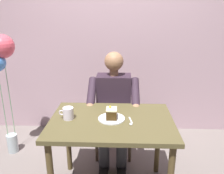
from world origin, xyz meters
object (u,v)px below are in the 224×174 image
Objects in this scene: dining_table at (112,130)px; dessert_spoon at (131,122)px; chair at (114,111)px; cake_slice at (112,113)px; seated_person at (114,107)px; balloon_display at (2,64)px; coffee_cup at (68,113)px.

dessert_spoon reaches higher than dining_table.
cake_slice is (-0.00, 0.69, 0.30)m from chair.
dessert_spoon is at bearing 105.18° from seated_person.
dining_table is at bearing 90.00° from seated_person.
cake_slice is 1.34m from balloon_display.
seated_person reaches higher than cake_slice.
cake_slice is at bearing -179.12° from coffee_cup.
dessert_spoon is (-0.16, 0.75, 0.25)m from chair.
cake_slice is 0.08× the size of balloon_display.
chair is 0.22m from seated_person.
seated_person is 1.25m from balloon_display.
balloon_display is (1.17, -0.07, 0.44)m from seated_person.
coffee_cup is (0.36, 0.53, 0.16)m from seated_person.
dining_table is at bearing -17.91° from dessert_spoon.
chair is at bearing -89.98° from cake_slice.
dining_table is 1.38m from balloon_display.
cake_slice is at bearing -92.39° from dining_table.
cake_slice is 0.75× the size of dessert_spoon.
dining_table is 0.15m from cake_slice.
coffee_cup is 0.09× the size of balloon_display.
balloon_display is (0.81, -0.59, 0.27)m from coffee_cup.
seated_person reaches higher than coffee_cup.
balloon_display reaches higher than seated_person.
chair reaches higher than dessert_spoon.
coffee_cup is at bearing 143.92° from balloon_display.
chair is 0.76m from cake_slice.
seated_person reaches higher than dining_table.
dining_table is at bearing 87.61° from cake_slice.
balloon_display is at bearing -26.90° from dining_table.
chair is 8.25× the size of cake_slice.
chair is 6.17× the size of dessert_spoon.
balloon_display reaches higher than chair.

